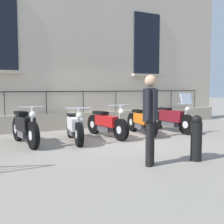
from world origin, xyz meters
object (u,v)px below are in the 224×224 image
Objects in this scene: motorcycle_red at (107,124)px; bollard at (196,138)px; motorcycle_white at (75,127)px; motorcycle_orange at (142,122)px; pedestrian_standing at (150,114)px; motorcycle_black at (25,128)px; motorcycle_maroon at (171,119)px.

motorcycle_red is 2.19× the size of bollard.
motorcycle_white is 1.02× the size of motorcycle_orange.
pedestrian_standing is at bearing -98.36° from bollard.
pedestrian_standing reaches higher than motorcycle_white.
pedestrian_standing is at bearing 29.53° from motorcycle_black.
motorcycle_maroon is (-0.12, 3.56, 0.05)m from motorcycle_white.
motorcycle_white is 0.97× the size of motorcycle_red.
motorcycle_black is 0.97× the size of motorcycle_red.
motorcycle_white is at bearing -154.00° from bollard.
motorcycle_orange is (0.05, 3.69, -0.03)m from motorcycle_black.
bollard is at bearing 81.64° from pedestrian_standing.
motorcycle_orange is 0.95× the size of motorcycle_maroon.
bollard is (3.16, 1.54, 0.07)m from motorcycle_white.
motorcycle_white is 0.97× the size of motorcycle_maroon.
motorcycle_maroon is 4.42m from pedestrian_standing.
motorcycle_red reaches higher than motorcycle_white.
motorcycle_white is 2.12× the size of bollard.
pedestrian_standing is at bearing -44.63° from motorcycle_maroon.
motorcycle_maroon is at bearing 89.10° from motorcycle_black.
motorcycle_orange is (0.08, 1.24, 0.01)m from motorcycle_red.
pedestrian_standing is (3.01, 0.48, 0.60)m from motorcycle_white.
motorcycle_black is at bearing -90.78° from motorcycle_orange.
motorcycle_maroon is (0.03, 1.20, 0.04)m from motorcycle_orange.
motorcycle_orange is 2.08× the size of bollard.
motorcycle_black is at bearing -89.36° from motorcycle_red.
motorcycle_white is at bearing 81.68° from motorcycle_black.
motorcycle_maroon is (0.08, 4.90, 0.01)m from motorcycle_black.
motorcycle_white is 3.57m from motorcycle_maroon.
motorcycle_red is at bearing 90.64° from motorcycle_black.
pedestrian_standing is (-0.16, -1.06, 0.53)m from bollard.
motorcycle_black is 3.72m from pedestrian_standing.
bollard is at bearing 40.57° from motorcycle_black.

